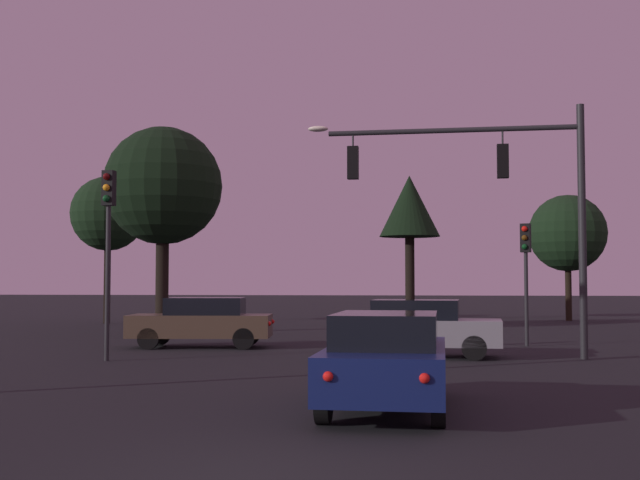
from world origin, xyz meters
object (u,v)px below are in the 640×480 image
object	(u,v)px
tree_behind_sign	(163,187)
tree_right_cluster	(568,233)
traffic_light_corner_left	(526,259)
tree_lot_edge	(409,208)
car_nearside_lane	(387,359)
traffic_signal_mast_arm	(497,184)
tree_left_far	(108,214)
car_crossing_right	(202,321)
car_crossing_left	(420,327)
traffic_light_corner_right	(108,227)

from	to	relation	value
tree_behind_sign	tree_right_cluster	xyz separation A→B (m)	(17.69, 12.06, -1.22)
traffic_light_corner_left	tree_lot_edge	xyz separation A→B (m)	(-3.55, 16.85, 3.16)
car_nearside_lane	traffic_signal_mast_arm	bearing A→B (deg)	73.10
tree_left_far	tree_right_cluster	size ratio (longest dim) A/B	1.09
traffic_signal_mast_arm	tree_behind_sign	size ratio (longest dim) A/B	0.91
traffic_light_corner_left	tree_right_cluster	bearing A→B (deg)	74.78
traffic_light_corner_left	car_crossing_right	xyz separation A→B (m)	(-9.94, -1.59, -1.93)
traffic_signal_mast_arm	tree_behind_sign	xyz separation A→B (m)	(-11.84, 8.64, 1.10)
car_nearside_lane	car_crossing_left	xyz separation A→B (m)	(0.66, 8.98, -0.00)
traffic_light_corner_right	car_nearside_lane	size ratio (longest dim) A/B	1.09
traffic_signal_mast_arm	tree_lot_edge	bearing A→B (deg)	96.12
traffic_light_corner_right	tree_left_far	world-z (taller)	tree_left_far
traffic_light_corner_left	car_nearside_lane	xyz separation A→B (m)	(-4.02, -12.90, -1.93)
traffic_signal_mast_arm	traffic_light_corner_right	size ratio (longest dim) A/B	1.52
tree_behind_sign	tree_left_far	world-z (taller)	tree_behind_sign
tree_right_cluster	tree_lot_edge	size ratio (longest dim) A/B	0.85
car_nearside_lane	tree_right_cluster	world-z (taller)	tree_right_cluster
traffic_light_corner_right	tree_left_far	xyz separation A→B (m)	(-6.73, 17.42, 1.84)
car_crossing_right	traffic_light_corner_right	bearing A→B (deg)	-107.22
traffic_light_corner_right	car_crossing_left	size ratio (longest dim) A/B	1.11
tree_right_cluster	car_nearside_lane	bearing A→B (deg)	-106.12
car_crossing_right	tree_lot_edge	world-z (taller)	tree_lot_edge
car_nearside_lane	tree_left_far	xyz separation A→B (m)	(-13.99, 24.41, 4.45)
tree_lot_edge	tree_left_far	bearing A→B (deg)	-159.70
car_crossing_left	car_crossing_right	xyz separation A→B (m)	(-6.58, 2.33, 0.00)
car_crossing_right	tree_right_cluster	distance (m)	23.63
traffic_light_corner_left	tree_left_far	bearing A→B (deg)	147.42
traffic_light_corner_right	car_crossing_right	bearing A→B (deg)	72.78
car_crossing_right	tree_right_cluster	bearing A→B (deg)	51.64
tree_behind_sign	tree_right_cluster	bearing A→B (deg)	34.29
car_crossing_right	tree_lot_edge	size ratio (longest dim) A/B	0.59
traffic_signal_mast_arm	traffic_light_corner_right	bearing A→B (deg)	-169.15
car_crossing_right	car_nearside_lane	bearing A→B (deg)	-62.36
tree_left_far	tree_lot_edge	world-z (taller)	tree_lot_edge
traffic_signal_mast_arm	traffic_light_corner_left	distance (m)	4.61
car_nearside_lane	tree_lot_edge	distance (m)	30.19
car_crossing_left	tree_behind_sign	world-z (taller)	tree_behind_sign
traffic_signal_mast_arm	car_nearside_lane	distance (m)	10.05
tree_behind_sign	traffic_signal_mast_arm	bearing A→B (deg)	-36.14
traffic_light_corner_right	tree_behind_sign	size ratio (longest dim) A/B	0.60
tree_left_far	tree_right_cluster	distance (m)	23.16
car_crossing_right	tree_right_cluster	size ratio (longest dim) A/B	0.69
car_crossing_right	tree_lot_edge	bearing A→B (deg)	70.89
car_crossing_left	car_nearside_lane	bearing A→B (deg)	-94.19
traffic_light_corner_right	tree_left_far	size ratio (longest dim) A/B	0.69
car_crossing_left	tree_left_far	distance (m)	21.74
traffic_signal_mast_arm	tree_lot_edge	size ratio (longest dim) A/B	0.97
tree_behind_sign	car_crossing_right	bearing A→B (deg)	-62.75
traffic_signal_mast_arm	car_nearside_lane	world-z (taller)	traffic_signal_mast_arm
car_crossing_left	tree_behind_sign	xyz separation A→B (m)	(-9.79, 8.57, 4.91)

